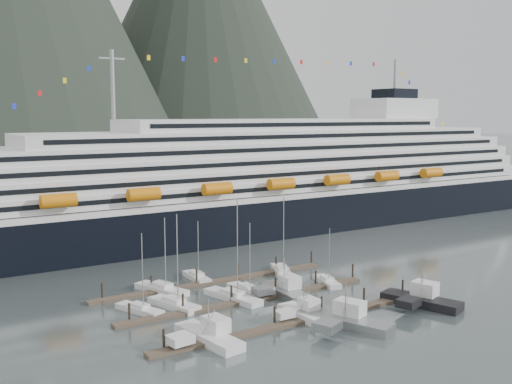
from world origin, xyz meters
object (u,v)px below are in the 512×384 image
trawler_b (303,313)px  sailboat_b (140,310)px  sailboat_e (162,290)px  trawler_e (284,291)px  sailboat_d (233,297)px  sailboat_g (282,272)px  sailboat_h (327,282)px  cruise_ship (259,187)px  trawler_c (345,320)px  sailboat_c (247,291)px  sailboat_f (197,277)px  sailboat_a (174,305)px  trawler_d (421,300)px  trawler_a (208,336)px

trawler_b → sailboat_b: bearing=50.0°
sailboat_e → trawler_e: sailboat_e is taller
sailboat_d → trawler_e: (8.65, -2.85, 0.47)m
sailboat_d → trawler_e: 9.12m
sailboat_g → trawler_e: 14.08m
sailboat_h → sailboat_d: bearing=102.2°
cruise_ship → trawler_c: cruise_ship is taller
sailboat_c → cruise_ship: bearing=-38.4°
cruise_ship → trawler_e: bearing=-118.4°
cruise_ship → sailboat_f: (-36.55, -34.95, -11.63)m
sailboat_d → trawler_b: (4.61, -13.95, 0.38)m
sailboat_c → trawler_e: bearing=-141.0°
sailboat_a → sailboat_d: 10.38m
sailboat_c → trawler_d: sailboat_c is taller
cruise_ship → sailboat_a: 68.36m
trawler_c → trawler_d: trawler_d is taller
sailboat_e → trawler_e: size_ratio=1.24×
sailboat_a → sailboat_h: bearing=-111.5°
sailboat_a → sailboat_h: 30.21m
sailboat_d → sailboat_h: 19.86m
sailboat_b → sailboat_g: bearing=-100.3°
trawler_a → sailboat_c: bearing=-52.6°
sailboat_f → trawler_b: size_ratio=1.21×
cruise_ship → sailboat_a: bearing=-134.6°
sailboat_d → sailboat_g: bearing=-75.2°
cruise_ship → sailboat_c: bearing=-124.7°
sailboat_b → trawler_a: 17.44m
cruise_ship → sailboat_d: size_ratio=11.57×
sailboat_d → trawler_b: 14.70m
sailboat_b → sailboat_f: size_ratio=1.12×
sailboat_b → sailboat_h: 35.93m
trawler_c → trawler_e: trawler_c is taller
sailboat_b → trawler_b: (20.53, -16.41, 0.43)m
sailboat_b → sailboat_f: bearing=-74.8°
sailboat_g → trawler_b: (-11.87, -22.79, 0.39)m
sailboat_f → sailboat_c: bearing=-159.9°
sailboat_b → sailboat_c: 20.03m
sailboat_d → trawler_d: bearing=-141.4°
sailboat_f → sailboat_g: size_ratio=0.74×
sailboat_h → trawler_d: sailboat_h is taller
sailboat_h → trawler_e: bearing=114.3°
sailboat_c → trawler_e: 6.72m
trawler_c → trawler_e: size_ratio=1.31×
sailboat_a → sailboat_b: sailboat_a is taller
sailboat_f → trawler_a: size_ratio=0.93×
sailboat_a → sailboat_g: size_ratio=1.01×
sailboat_a → trawler_b: (14.86, -15.56, 0.38)m
sailboat_a → sailboat_h: sailboat_a is taller
sailboat_f → sailboat_a: bearing=144.5°
sailboat_b → sailboat_g: sailboat_g is taller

